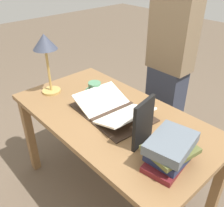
# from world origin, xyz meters

# --- Properties ---
(ground_plane) EXTENTS (12.00, 12.00, 0.00)m
(ground_plane) POSITION_xyz_m (0.00, 0.00, 0.00)
(ground_plane) COLOR brown
(reading_desk) EXTENTS (1.41, 0.75, 0.74)m
(reading_desk) POSITION_xyz_m (0.00, 0.00, 0.65)
(reading_desk) COLOR brown
(reading_desk) RESTS_ON ground_plane
(open_book) EXTENTS (0.55, 0.40, 0.09)m
(open_book) POSITION_xyz_m (0.02, -0.02, 0.77)
(open_book) COLOR #38281E
(open_book) RESTS_ON reading_desk
(book_stack_tall) EXTENTS (0.24, 0.31, 0.16)m
(book_stack_tall) POSITION_xyz_m (-0.51, 0.08, 0.82)
(book_stack_tall) COLOR maroon
(book_stack_tall) RESTS_ON reading_desk
(book_standing_upright) EXTENTS (0.05, 0.19, 0.27)m
(book_standing_upright) POSITION_xyz_m (-0.32, 0.07, 0.88)
(book_standing_upright) COLOR black
(book_standing_upright) RESTS_ON reading_desk
(reading_lamp) EXTENTS (0.17, 0.17, 0.45)m
(reading_lamp) POSITION_xyz_m (0.55, 0.13, 1.10)
(reading_lamp) COLOR tan
(reading_lamp) RESTS_ON reading_desk
(coffee_mug) EXTENTS (0.09, 0.13, 0.10)m
(coffee_mug) POSITION_xyz_m (0.28, -0.08, 0.80)
(coffee_mug) COLOR #4C7F5B
(coffee_mug) RESTS_ON reading_desk
(pencil) EXTENTS (0.02, 0.18, 0.01)m
(pencil) POSITION_xyz_m (-0.05, -0.23, 0.75)
(pencil) COLOR gold
(pencil) RESTS_ON reading_desk
(person_reader) EXTENTS (0.36, 0.22, 1.69)m
(person_reader) POSITION_xyz_m (0.12, -0.76, 0.84)
(person_reader) COLOR #2D3342
(person_reader) RESTS_ON ground_plane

